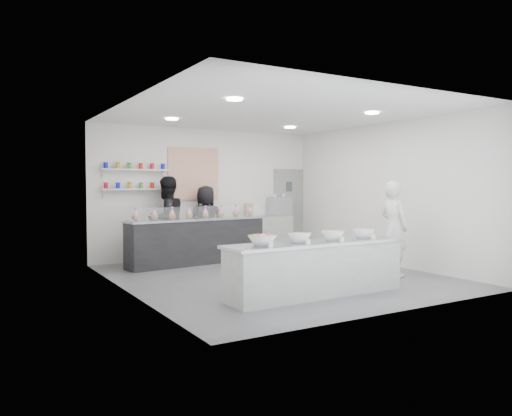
% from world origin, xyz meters
% --- Properties ---
extents(floor, '(6.00, 6.00, 0.00)m').
position_xyz_m(floor, '(0.00, 0.00, 0.00)').
color(floor, '#515156').
rests_on(floor, ground).
extents(ceiling, '(6.00, 6.00, 0.00)m').
position_xyz_m(ceiling, '(0.00, 0.00, 3.00)').
color(ceiling, white).
rests_on(ceiling, floor).
extents(back_wall, '(5.50, 0.00, 5.50)m').
position_xyz_m(back_wall, '(0.00, 3.00, 1.50)').
color(back_wall, white).
rests_on(back_wall, floor).
extents(left_wall, '(0.00, 6.00, 6.00)m').
position_xyz_m(left_wall, '(-2.75, 0.00, 1.50)').
color(left_wall, white).
rests_on(left_wall, floor).
extents(right_wall, '(0.00, 6.00, 6.00)m').
position_xyz_m(right_wall, '(2.75, 0.00, 1.50)').
color(right_wall, white).
rests_on(right_wall, floor).
extents(back_door, '(0.88, 0.04, 2.10)m').
position_xyz_m(back_door, '(2.30, 2.97, 1.05)').
color(back_door, gray).
rests_on(back_door, floor).
extents(pattern_panel, '(1.25, 0.03, 1.20)m').
position_xyz_m(pattern_panel, '(-0.35, 2.98, 1.95)').
color(pattern_panel, '#DB6431').
rests_on(pattern_panel, back_wall).
extents(jar_shelf_lower, '(1.45, 0.22, 0.04)m').
position_xyz_m(jar_shelf_lower, '(-1.75, 2.90, 1.60)').
color(jar_shelf_lower, silver).
rests_on(jar_shelf_lower, back_wall).
extents(jar_shelf_upper, '(1.45, 0.22, 0.04)m').
position_xyz_m(jar_shelf_upper, '(-1.75, 2.90, 2.02)').
color(jar_shelf_upper, silver).
rests_on(jar_shelf_upper, back_wall).
extents(preserve_jars, '(1.45, 0.10, 0.56)m').
position_xyz_m(preserve_jars, '(-1.75, 2.88, 1.88)').
color(preserve_jars, red).
rests_on(preserve_jars, jar_shelf_lower).
extents(downlight_0, '(0.24, 0.24, 0.02)m').
position_xyz_m(downlight_0, '(-1.40, -1.00, 2.98)').
color(downlight_0, white).
rests_on(downlight_0, ceiling).
extents(downlight_1, '(0.24, 0.24, 0.02)m').
position_xyz_m(downlight_1, '(1.40, -1.00, 2.98)').
color(downlight_1, white).
rests_on(downlight_1, ceiling).
extents(downlight_2, '(0.24, 0.24, 0.02)m').
position_xyz_m(downlight_2, '(-1.40, 1.60, 2.98)').
color(downlight_2, white).
rests_on(downlight_2, ceiling).
extents(downlight_3, '(0.24, 0.24, 0.02)m').
position_xyz_m(downlight_3, '(1.40, 1.60, 2.98)').
color(downlight_3, white).
rests_on(downlight_3, ceiling).
extents(prep_counter, '(3.05, 0.74, 0.83)m').
position_xyz_m(prep_counter, '(-0.33, -1.64, 0.41)').
color(prep_counter, '#9D9D99').
rests_on(prep_counter, floor).
extents(back_bar, '(3.21, 0.95, 0.98)m').
position_xyz_m(back_bar, '(-0.65, 2.10, 0.49)').
color(back_bar, black).
rests_on(back_bar, floor).
extents(sneeze_guard, '(3.10, 0.38, 0.27)m').
position_xyz_m(sneeze_guard, '(-0.62, 1.82, 1.11)').
color(sneeze_guard, white).
rests_on(sneeze_guard, back_bar).
extents(espresso_ledge, '(1.28, 0.41, 0.95)m').
position_xyz_m(espresso_ledge, '(1.55, 2.78, 0.48)').
color(espresso_ledge, '#9D9D99').
rests_on(espresso_ledge, floor).
extents(espresso_machine, '(0.55, 0.38, 0.42)m').
position_xyz_m(espresso_machine, '(1.89, 2.78, 1.16)').
color(espresso_machine, '#93969E').
rests_on(espresso_machine, espresso_ledge).
extents(cup_stacks, '(0.24, 0.24, 0.30)m').
position_xyz_m(cup_stacks, '(1.00, 2.78, 1.10)').
color(cup_stacks, tan).
rests_on(cup_stacks, espresso_ledge).
extents(prep_bowls, '(2.32, 0.50, 0.15)m').
position_xyz_m(prep_bowls, '(-0.33, -1.64, 0.90)').
color(prep_bowls, white).
rests_on(prep_bowls, prep_counter).
extents(label_cards, '(2.01, 0.04, 0.07)m').
position_xyz_m(label_cards, '(-0.34, -2.15, 0.86)').
color(label_cards, white).
rests_on(label_cards, prep_counter).
extents(cookie_bags, '(2.94, 0.48, 0.26)m').
position_xyz_m(cookie_bags, '(-0.65, 2.10, 1.11)').
color(cookie_bags, '#D370B3').
rests_on(cookie_bags, back_bar).
extents(woman_prep, '(0.45, 0.66, 1.77)m').
position_xyz_m(woman_prep, '(1.95, -1.04, 0.88)').
color(woman_prep, silver).
rests_on(woman_prep, floor).
extents(staff_left, '(1.10, 0.97, 1.88)m').
position_xyz_m(staff_left, '(-1.16, 2.60, 0.94)').
color(staff_left, black).
rests_on(staff_left, floor).
extents(staff_right, '(0.94, 0.75, 1.68)m').
position_xyz_m(staff_right, '(-0.22, 2.60, 0.84)').
color(staff_right, black).
rests_on(staff_right, floor).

